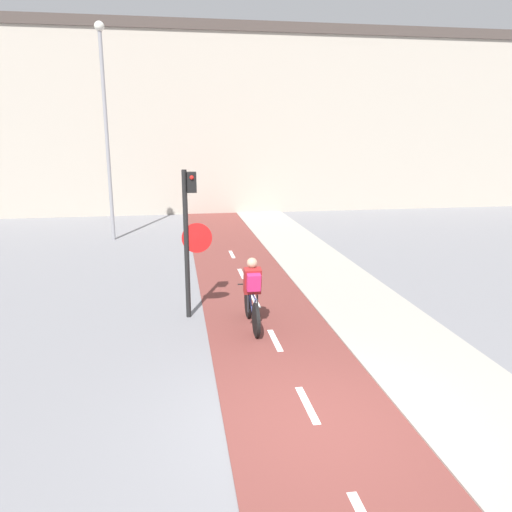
# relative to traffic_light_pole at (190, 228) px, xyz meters

# --- Properties ---
(ground_plane) EXTENTS (120.00, 120.00, 0.00)m
(ground_plane) POSITION_rel_traffic_light_pole_xyz_m (1.59, -4.69, -2.05)
(ground_plane) COLOR gray
(bike_lane) EXTENTS (2.64, 60.00, 0.02)m
(bike_lane) POSITION_rel_traffic_light_pole_xyz_m (1.59, -4.68, -2.04)
(bike_lane) COLOR brown
(bike_lane) RESTS_ON ground_plane
(sidewalk_strip) EXTENTS (2.40, 60.00, 0.05)m
(sidewalk_strip) POSITION_rel_traffic_light_pole_xyz_m (4.10, -4.69, -2.03)
(sidewalk_strip) COLOR #A8A399
(sidewalk_strip) RESTS_ON ground_plane
(building_row_background) EXTENTS (60.00, 5.20, 9.47)m
(building_row_background) POSITION_rel_traffic_light_pole_xyz_m (1.59, 17.69, 2.69)
(building_row_background) COLOR #B2A899
(building_row_background) RESTS_ON ground_plane
(traffic_light_pole) EXTENTS (0.67, 0.25, 3.32)m
(traffic_light_pole) POSITION_rel_traffic_light_pole_xyz_m (0.00, 0.00, 0.00)
(traffic_light_pole) COLOR black
(traffic_light_pole) RESTS_ON ground_plane
(street_lamp_far) EXTENTS (0.36, 0.36, 8.02)m
(street_lamp_far) POSITION_rel_traffic_light_pole_xyz_m (-2.74, 9.19, 2.75)
(street_lamp_far) COLOR gray
(street_lamp_far) RESTS_ON ground_plane
(cyclist_near) EXTENTS (0.46, 1.84, 1.55)m
(cyclist_near) POSITION_rel_traffic_light_pole_xyz_m (1.25, -0.88, -1.32)
(cyclist_near) COLOR black
(cyclist_near) RESTS_ON ground_plane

